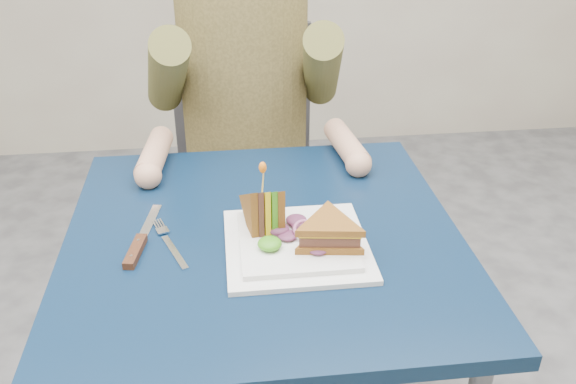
{
  "coord_description": "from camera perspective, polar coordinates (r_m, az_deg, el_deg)",
  "views": [
    {
      "loc": [
        -0.07,
        -0.98,
        1.37
      ],
      "look_at": [
        0.05,
        -0.01,
        0.82
      ],
      "focal_mm": 38.0,
      "sensor_mm": 36.0,
      "label": 1
    }
  ],
  "objects": [
    {
      "name": "table",
      "position": [
        1.22,
        -2.25,
        -6.93
      ],
      "size": [
        0.75,
        0.75,
        0.73
      ],
      "color": "black",
      "rests_on": "ground"
    },
    {
      "name": "sandwich_flat",
      "position": [
        1.09,
        3.87,
        -3.79
      ],
      "size": [
        0.16,
        0.16,
        0.05
      ],
      "color": "brown",
      "rests_on": "plate"
    },
    {
      "name": "plate",
      "position": [
        1.12,
        0.81,
        -4.83
      ],
      "size": [
        0.26,
        0.26,
        0.02
      ],
      "color": "white",
      "rests_on": "table"
    },
    {
      "name": "toothpick_frill",
      "position": [
        1.09,
        -2.39,
        2.31
      ],
      "size": [
        0.01,
        0.01,
        0.02
      ],
      "primitive_type": "ellipsoid",
      "color": "orange",
      "rests_on": "sandwich_upright"
    },
    {
      "name": "toothpick",
      "position": [
        1.1,
        -2.36,
        1.01
      ],
      "size": [
        0.01,
        0.01,
        0.06
      ],
      "primitive_type": "cylinder",
      "rotation": [
        0.14,
        0.07,
        0.0
      ],
      "color": "tan",
      "rests_on": "sandwich_upright"
    },
    {
      "name": "lettuce_spill",
      "position": [
        1.12,
        1.0,
        -3.63
      ],
      "size": [
        0.15,
        0.13,
        0.02
      ],
      "primitive_type": null,
      "color": "#337A14",
      "rests_on": "plate"
    },
    {
      "name": "fork",
      "position": [
        1.15,
        -10.96,
        -4.83
      ],
      "size": [
        0.08,
        0.17,
        0.01
      ],
      "color": "silver",
      "rests_on": "table"
    },
    {
      "name": "knife",
      "position": [
        1.15,
        -13.84,
        -4.88
      ],
      "size": [
        0.05,
        0.22,
        0.02
      ],
      "color": "silver",
      "rests_on": "table"
    },
    {
      "name": "chair",
      "position": [
        1.87,
        -3.97,
        2.99
      ],
      "size": [
        0.42,
        0.4,
        0.93
      ],
      "color": "#47474C",
      "rests_on": "ground"
    },
    {
      "name": "onion_ring",
      "position": [
        1.11,
        1.55,
        -3.52
      ],
      "size": [
        0.04,
        0.04,
        0.02
      ],
      "primitive_type": "torus",
      "rotation": [
        0.44,
        0.0,
        0.0
      ],
      "color": "#9E4C7A",
      "rests_on": "plate"
    },
    {
      "name": "diner",
      "position": [
        1.63,
        -4.2,
        13.07
      ],
      "size": [
        0.54,
        0.59,
        0.74
      ],
      "color": "brown",
      "rests_on": "chair"
    },
    {
      "name": "sandwich_upright",
      "position": [
        1.13,
        -2.29,
        -1.85
      ],
      "size": [
        0.09,
        0.14,
        0.14
      ],
      "color": "brown",
      "rests_on": "plate"
    }
  ]
}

